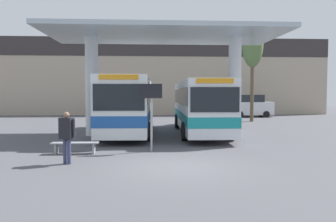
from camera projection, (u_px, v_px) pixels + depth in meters
ground_plane at (176, 166)px, 10.95m from camera, size 100.00×100.00×0.00m
townhouse_backdrop at (157, 70)px, 37.37m from camera, size 40.00×0.58×8.79m
station_canopy at (164, 47)px, 19.02m from camera, size 13.38×6.25×5.99m
transit_bus_left_bay at (129, 103)px, 19.72m from camera, size 2.96×10.36×3.30m
transit_bus_center_bay at (200, 105)px, 19.97m from camera, size 2.87×10.72×3.14m
waiting_bench_near_pillar at (75, 145)px, 13.14m from camera, size 1.86×0.44×0.46m
info_sign_platform at (151, 103)px, 13.60m from camera, size 0.90×0.09×2.83m
pedestrian_waiting at (67, 132)px, 11.19m from camera, size 0.65×0.42×1.79m
poplar_tree_behind_left at (253, 46)px, 28.34m from camera, size 1.82×1.82×8.72m
parked_car_street at (251, 106)px, 34.28m from camera, size 4.42×2.13×2.32m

